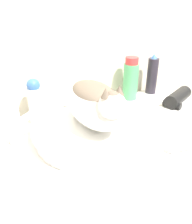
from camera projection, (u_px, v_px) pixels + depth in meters
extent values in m
cube|color=beige|center=(49.00, 38.00, 0.93)|extent=(8.00, 0.05, 2.40)
cylinder|color=white|center=(94.00, 131.00, 0.85)|extent=(0.42, 0.42, 0.04)
torus|color=white|center=(94.00, 126.00, 0.84)|extent=(0.44, 0.44, 0.02)
ellipsoid|color=silver|center=(94.00, 104.00, 0.80)|extent=(0.17, 0.29, 0.15)
ellipsoid|color=#6B5B4C|center=(94.00, 93.00, 0.78)|extent=(0.14, 0.22, 0.07)
sphere|color=silver|center=(112.00, 106.00, 0.69)|extent=(0.08, 0.08, 0.08)
sphere|color=#6B5B4C|center=(112.00, 98.00, 0.68)|extent=(0.05, 0.05, 0.05)
cone|color=#6B5B4C|center=(106.00, 93.00, 0.66)|extent=(0.03, 0.03, 0.03)
cone|color=#6B5B4C|center=(119.00, 90.00, 0.68)|extent=(0.03, 0.03, 0.03)
cylinder|color=#6B5B4C|center=(98.00, 105.00, 0.93)|extent=(0.22, 0.04, 0.03)
cylinder|color=silver|center=(16.00, 135.00, 0.79)|extent=(0.04, 0.04, 0.07)
cylinder|color=silver|center=(29.00, 116.00, 0.77)|extent=(0.11, 0.06, 0.08)
cylinder|color=silver|center=(13.00, 119.00, 0.77)|extent=(0.04, 0.04, 0.04)
cylinder|color=#4CA366|center=(130.00, 82.00, 1.13)|extent=(0.07, 0.07, 0.17)
cylinder|color=red|center=(132.00, 61.00, 1.08)|extent=(0.06, 0.06, 0.03)
cylinder|color=#28232D|center=(152.00, 76.00, 1.19)|extent=(0.05, 0.05, 0.18)
cone|color=#3866AD|center=(154.00, 56.00, 1.15)|extent=(0.03, 0.03, 0.02)
cylinder|color=silver|center=(36.00, 106.00, 0.91)|extent=(0.06, 0.06, 0.15)
sphere|color=#3866AD|center=(33.00, 85.00, 0.87)|extent=(0.05, 0.05, 0.05)
cylinder|color=silver|center=(188.00, 145.00, 0.78)|extent=(0.15, 0.07, 0.03)
cylinder|color=black|center=(178.00, 97.00, 1.10)|extent=(0.18, 0.11, 0.06)
cylinder|color=black|center=(172.00, 104.00, 1.06)|extent=(0.06, 0.09, 0.03)
cylinder|color=black|center=(186.00, 91.00, 1.16)|extent=(0.03, 0.05, 0.04)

